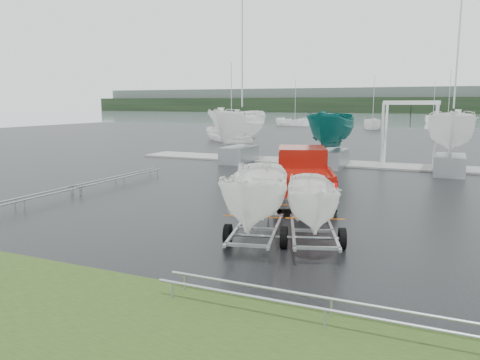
# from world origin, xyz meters

# --- Properties ---
(ground_plane) EXTENTS (120.00, 120.00, 0.00)m
(ground_plane) POSITION_xyz_m (0.00, 0.00, 0.00)
(ground_plane) COLOR black
(ground_plane) RESTS_ON ground
(lake) EXTENTS (300.00, 300.00, 0.00)m
(lake) POSITION_xyz_m (0.00, 100.00, -0.01)
(lake) COLOR gray
(lake) RESTS_ON ground
(grass_verge) EXTENTS (40.00, 40.00, 0.00)m
(grass_verge) POSITION_xyz_m (0.00, -11.00, 0.00)
(grass_verge) COLOR #223414
(grass_verge) RESTS_ON ground
(dock) EXTENTS (30.00, 3.00, 0.12)m
(dock) POSITION_xyz_m (0.00, 13.00, 0.05)
(dock) COLOR gray
(dock) RESTS_ON ground
(treeline) EXTENTS (300.00, 8.00, 6.00)m
(treeline) POSITION_xyz_m (0.00, 170.00, 3.00)
(treeline) COLOR black
(treeline) RESTS_ON ground
(far_hill) EXTENTS (300.00, 6.00, 10.00)m
(far_hill) POSITION_xyz_m (0.00, 178.00, 5.00)
(far_hill) COLOR #4C5651
(far_hill) RESTS_ON ground
(pickup_truck) EXTENTS (4.08, 6.67, 2.10)m
(pickup_truck) POSITION_xyz_m (0.33, 1.22, 1.10)
(pickup_truck) COLOR maroon
(pickup_truck) RESTS_ON ground
(trailer_hitched) EXTENTS (2.29, 3.79, 4.32)m
(trailer_hitched) POSITION_xyz_m (2.50, -5.10, 2.36)
(trailer_hitched) COLOR #979AA0
(trailer_hitched) RESTS_ON ground
(trailer_parked) EXTENTS (2.10, 3.77, 5.11)m
(trailer_parked) POSITION_xyz_m (0.99, -5.55, 2.77)
(trailer_parked) COLOR #979AA0
(trailer_parked) RESTS_ON ground
(boat_hoist) EXTENTS (3.30, 2.18, 4.12)m
(boat_hoist) POSITION_xyz_m (3.64, 13.00, 2.67)
(boat_hoist) COLOR silver
(boat_hoist) RESTS_ON ground
(keelboat_0) EXTENTS (2.54, 3.20, 10.71)m
(keelboat_0) POSITION_xyz_m (-6.95, 11.00, 4.04)
(keelboat_0) COLOR #979AA0
(keelboat_0) RESTS_ON ground
(keelboat_1) EXTENTS (2.38, 3.20, 7.43)m
(keelboat_1) POSITION_xyz_m (-0.75, 11.20, 3.77)
(keelboat_1) COLOR #979AA0
(keelboat_1) RESTS_ON ground
(keelboat_2) EXTENTS (2.51, 3.20, 10.68)m
(keelboat_2) POSITION_xyz_m (6.00, 11.00, 3.99)
(keelboat_2) COLOR #979AA0
(keelboat_2) RESTS_ON ground
(mast_rack_0) EXTENTS (0.56, 6.50, 0.06)m
(mast_rack_0) POSITION_xyz_m (-9.00, 1.00, 0.35)
(mast_rack_0) COLOR #979AA0
(mast_rack_0) RESTS_ON ground
(mast_rack_1) EXTENTS (0.56, 6.50, 0.06)m
(mast_rack_1) POSITION_xyz_m (-9.00, -5.00, 0.35)
(mast_rack_1) COLOR #979AA0
(mast_rack_1) RESTS_ON ground
(mast_rack_2) EXTENTS (7.00, 0.56, 0.06)m
(mast_rack_2) POSITION_xyz_m (4.00, -9.50, 0.35)
(mast_rack_2) COLOR #979AA0
(mast_rack_2) RESTS_ON ground
(moored_boat_0) EXTENTS (3.28, 3.23, 11.42)m
(moored_boat_0) POSITION_xyz_m (-14.82, 26.69, 0.00)
(moored_boat_0) COLOR white
(moored_boat_0) RESTS_ON ground
(moored_boat_1) EXTENTS (3.03, 3.09, 11.48)m
(moored_boat_1) POSITION_xyz_m (-4.83, 56.24, 0.00)
(moored_boat_1) COLOR white
(moored_boat_1) RESTS_ON ground
(moored_boat_2) EXTENTS (3.50, 3.54, 11.52)m
(moored_boat_2) POSITION_xyz_m (5.67, 47.69, 0.00)
(moored_boat_2) COLOR white
(moored_boat_2) RESTS_ON ground
(moored_boat_4) EXTENTS (3.19, 3.15, 11.36)m
(moored_boat_4) POSITION_xyz_m (-18.64, 60.99, 0.00)
(moored_boat_4) COLOR white
(moored_boat_4) RESTS_ON ground
(moored_boat_5) EXTENTS (3.10, 3.16, 11.67)m
(moored_boat_5) POSITION_xyz_m (3.00, 79.48, 0.00)
(moored_boat_5) COLOR white
(moored_boat_5) RESTS_ON ground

